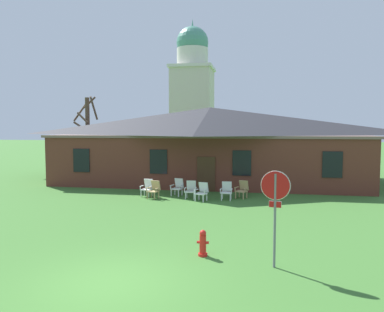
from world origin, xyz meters
The scene contains 13 objects.
ground_plane centered at (0.00, 0.00, 0.00)m, with size 200.00×200.00×0.00m, color #3D702D.
brick_building centered at (0.00, 18.69, 2.71)m, with size 21.18×10.40×5.32m.
dome_tower centered at (-4.63, 37.03, 7.70)m, with size 5.18×5.18×17.02m.
stop_sign centered at (3.99, 1.84, 1.90)m, with size 0.79×0.18×2.68m.
lawn_chair_by_porch centered at (-2.61, 11.55, 0.50)m, with size 0.70×0.73×0.96m.
lawn_chair_near_door centered at (-2.07, 11.01, 0.50)m, with size 0.74×0.79×0.96m.
lawn_chair_left_end centered at (-0.99, 12.11, 0.50)m, with size 0.74×0.79×0.96m.
lawn_chair_middle centered at (-0.09, 11.34, 0.50)m, with size 0.65×0.68×0.96m.
lawn_chair_right_end centered at (0.61, 10.82, 0.50)m, with size 0.75×0.80×0.96m.
lawn_chair_far_side centered at (1.85, 11.35, 0.50)m, with size 0.64×0.67×0.96m.
lawn_chair_under_eave centered at (2.67, 11.94, 0.50)m, with size 0.79×0.84×0.96m.
bare_tree_beside_building centered at (-10.70, 20.89, 3.59)m, with size 1.88×1.94×6.49m.
fire_hydrant centered at (1.93, 2.41, 0.38)m, with size 0.36×0.28×0.79m.
Camera 1 is at (3.55, -8.37, 3.82)m, focal length 34.82 mm.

